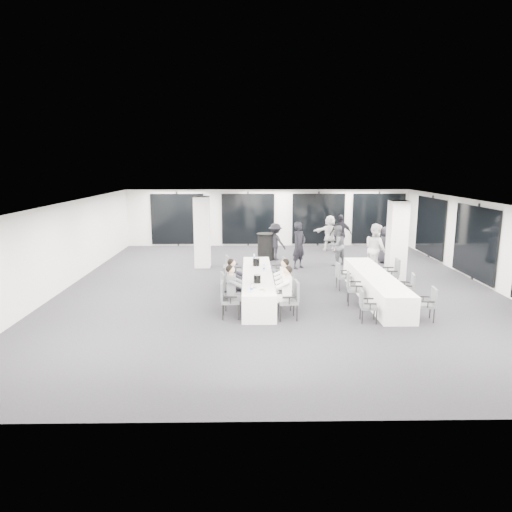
{
  "coord_description": "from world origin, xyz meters",
  "views": [
    {
      "loc": [
        -0.97,
        -14.59,
        4.03
      ],
      "look_at": [
        -0.74,
        -0.2,
        1.12
      ],
      "focal_mm": 32.0,
      "sensor_mm": 36.0,
      "label": 1
    }
  ],
  "objects_px": {
    "standing_guest_a": "(299,242)",
    "standing_guest_h": "(376,245)",
    "ice_bucket_near": "(257,279)",
    "chair_main_right_mid": "(285,281)",
    "chair_main_left_mid": "(230,281)",
    "chair_main_right_second": "(288,291)",
    "chair_side_right_near": "(429,302)",
    "chair_main_left_fourth": "(231,276)",
    "chair_side_left_mid": "(353,286)",
    "standing_guest_f": "(330,231)",
    "standing_guest_b": "(337,243)",
    "banquet_table_side": "(375,286)",
    "standing_guest_d": "(341,231)",
    "banquet_table_main": "(257,285)",
    "chair_side_left_far": "(342,274)",
    "chair_main_right_far": "(281,268)",
    "standing_guest_c": "(275,239)",
    "ice_bucket_far": "(256,262)",
    "chair_main_left_near": "(227,297)",
    "chair_side_right_far": "(393,272)",
    "chair_side_right_mid": "(408,286)",
    "chair_main_left_far": "(232,268)",
    "chair_side_left_near": "(366,304)",
    "chair_main_right_fourth": "(283,276)",
    "standing_guest_e": "(385,242)",
    "chair_main_left_second": "(229,288)",
    "chair_main_right_near": "(291,297)",
    "cocktail_table": "(266,246)"
  },
  "relations": [
    {
      "from": "standing_guest_a",
      "to": "standing_guest_h",
      "type": "bearing_deg",
      "value": -63.76
    },
    {
      "from": "chair_main_left_far",
      "to": "chair_side_left_near",
      "type": "distance_m",
      "value": 5.19
    },
    {
      "from": "chair_side_left_near",
      "to": "chair_side_right_mid",
      "type": "bearing_deg",
      "value": 139.91
    },
    {
      "from": "chair_main_right_mid",
      "to": "ice_bucket_near",
      "type": "xyz_separation_m",
      "value": [
        -0.86,
        -0.99,
        0.32
      ]
    },
    {
      "from": "standing_guest_a",
      "to": "standing_guest_e",
      "type": "xyz_separation_m",
      "value": [
        3.67,
        0.93,
        -0.18
      ]
    },
    {
      "from": "standing_guest_c",
      "to": "banquet_table_main",
      "type": "bearing_deg",
      "value": 121.85
    },
    {
      "from": "chair_main_right_far",
      "to": "standing_guest_b",
      "type": "bearing_deg",
      "value": -53.62
    },
    {
      "from": "chair_main_left_second",
      "to": "chair_main_right_second",
      "type": "distance_m",
      "value": 1.67
    },
    {
      "from": "chair_side_left_near",
      "to": "chair_side_left_far",
      "type": "xyz_separation_m",
      "value": [
        -0.0,
        3.12,
        0.02
      ]
    },
    {
      "from": "chair_main_left_near",
      "to": "standing_guest_c",
      "type": "bearing_deg",
      "value": 165.98
    },
    {
      "from": "standing_guest_h",
      "to": "ice_bucket_near",
      "type": "bearing_deg",
      "value": 117.73
    },
    {
      "from": "chair_side_left_mid",
      "to": "chair_side_left_far",
      "type": "relative_size",
      "value": 1.08
    },
    {
      "from": "banquet_table_side",
      "to": "chair_main_right_second",
      "type": "xyz_separation_m",
      "value": [
        -2.76,
        -0.98,
        0.13
      ]
    },
    {
      "from": "standing_guest_f",
      "to": "standing_guest_a",
      "type": "bearing_deg",
      "value": 73.91
    },
    {
      "from": "cocktail_table",
      "to": "standing_guest_e",
      "type": "distance_m",
      "value": 4.96
    },
    {
      "from": "standing_guest_b",
      "to": "ice_bucket_near",
      "type": "relative_size",
      "value": 8.09
    },
    {
      "from": "chair_main_right_second",
      "to": "standing_guest_e",
      "type": "height_order",
      "value": "standing_guest_e"
    },
    {
      "from": "chair_main_right_far",
      "to": "chair_side_right_near",
      "type": "bearing_deg",
      "value": -149.51
    },
    {
      "from": "standing_guest_c",
      "to": "chair_side_left_mid",
      "type": "bearing_deg",
      "value": 147.28
    },
    {
      "from": "chair_main_left_near",
      "to": "ice_bucket_far",
      "type": "height_order",
      "value": "ice_bucket_far"
    },
    {
      "from": "standing_guest_d",
      "to": "standing_guest_f",
      "type": "xyz_separation_m",
      "value": [
        -0.38,
        0.68,
        -0.05
      ]
    },
    {
      "from": "banquet_table_side",
      "to": "chair_main_right_mid",
      "type": "relative_size",
      "value": 5.23
    },
    {
      "from": "chair_side_left_mid",
      "to": "standing_guest_f",
      "type": "height_order",
      "value": "standing_guest_f"
    },
    {
      "from": "chair_main_right_second",
      "to": "chair_side_right_near",
      "type": "xyz_separation_m",
      "value": [
        3.58,
        -1.08,
        0.0
      ]
    },
    {
      "from": "chair_main_left_near",
      "to": "standing_guest_f",
      "type": "bearing_deg",
      "value": 154.24
    },
    {
      "from": "chair_main_right_mid",
      "to": "standing_guest_d",
      "type": "relative_size",
      "value": 0.48
    },
    {
      "from": "standing_guest_f",
      "to": "standing_guest_b",
      "type": "bearing_deg",
      "value": 94.96
    },
    {
      "from": "standing_guest_c",
      "to": "standing_guest_h",
      "type": "xyz_separation_m",
      "value": [
        3.59,
        -2.49,
        0.17
      ]
    },
    {
      "from": "chair_side_right_near",
      "to": "standing_guest_f",
      "type": "xyz_separation_m",
      "value": [
        -0.84,
        9.95,
        0.44
      ]
    },
    {
      "from": "banquet_table_main",
      "to": "chair_side_left_far",
      "type": "relative_size",
      "value": 5.64
    },
    {
      "from": "ice_bucket_near",
      "to": "ice_bucket_far",
      "type": "relative_size",
      "value": 0.9
    },
    {
      "from": "standing_guest_b",
      "to": "standing_guest_d",
      "type": "height_order",
      "value": "standing_guest_d"
    },
    {
      "from": "chair_main_right_mid",
      "to": "chair_side_right_far",
      "type": "bearing_deg",
      "value": -82.11
    },
    {
      "from": "chair_main_right_far",
      "to": "ice_bucket_near",
      "type": "distance_m",
      "value": 2.98
    },
    {
      "from": "chair_main_left_mid",
      "to": "chair_side_right_mid",
      "type": "bearing_deg",
      "value": 83.75
    },
    {
      "from": "chair_main_right_far",
      "to": "standing_guest_e",
      "type": "height_order",
      "value": "standing_guest_e"
    },
    {
      "from": "chair_side_left_far",
      "to": "standing_guest_d",
      "type": "relative_size",
      "value": 0.44
    },
    {
      "from": "standing_guest_h",
      "to": "chair_main_right_far",
      "type": "bearing_deg",
      "value": 95.06
    },
    {
      "from": "chair_main_right_second",
      "to": "standing_guest_f",
      "type": "height_order",
      "value": "standing_guest_f"
    },
    {
      "from": "chair_side_left_far",
      "to": "chair_main_right_fourth",
      "type": "bearing_deg",
      "value": -84.61
    },
    {
      "from": "chair_main_right_mid",
      "to": "chair_main_left_mid",
      "type": "bearing_deg",
      "value": 87.38
    },
    {
      "from": "standing_guest_d",
      "to": "chair_main_right_second",
      "type": "bearing_deg",
      "value": 60.08
    },
    {
      "from": "chair_main_right_near",
      "to": "standing_guest_e",
      "type": "distance_m",
      "value": 8.25
    },
    {
      "from": "chair_main_right_mid",
      "to": "standing_guest_c",
      "type": "xyz_separation_m",
      "value": [
        0.03,
        5.68,
        0.35
      ]
    },
    {
      "from": "ice_bucket_far",
      "to": "chair_main_left_near",
      "type": "bearing_deg",
      "value": -105.34
    },
    {
      "from": "chair_side_left_mid",
      "to": "standing_guest_f",
      "type": "distance_m",
      "value": 8.57
    },
    {
      "from": "chair_main_right_mid",
      "to": "standing_guest_b",
      "type": "height_order",
      "value": "standing_guest_b"
    },
    {
      "from": "chair_main_left_fourth",
      "to": "chair_side_left_mid",
      "type": "xyz_separation_m",
      "value": [
        3.58,
        -1.46,
        0.05
      ]
    },
    {
      "from": "chair_side_right_far",
      "to": "chair_side_right_mid",
      "type": "bearing_deg",
      "value": -176.36
    },
    {
      "from": "chair_main_right_second",
      "to": "chair_main_right_mid",
      "type": "relative_size",
      "value": 0.93
    }
  ]
}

